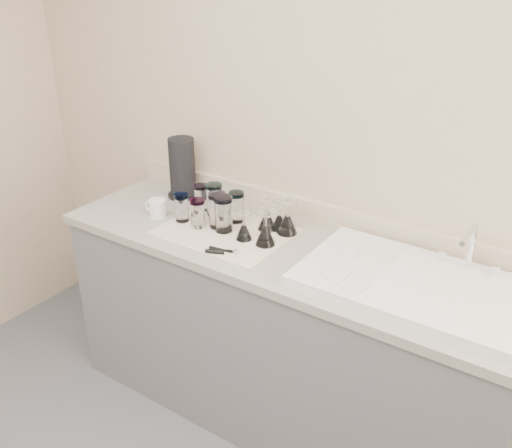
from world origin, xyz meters
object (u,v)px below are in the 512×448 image
Objects in this scene: goblet_extra at (279,221)px; white_mug at (157,208)px; goblet_back_right at (287,222)px; tumbler_magenta at (182,207)px; can_opener at (222,252)px; paper_towel_roll at (182,169)px; sink_unit at (413,283)px; goblet_front_left at (244,230)px; tumbler_cyan at (214,199)px; tumbler_purple at (236,207)px; tumbler_extra at (218,210)px; tumbler_lavender at (223,214)px; goblet_back_left at (267,219)px; tumbler_teal at (201,198)px; goblet_front_right at (265,233)px; tumbler_blue at (198,213)px.

white_mug is at bearing -161.31° from goblet_extra.
white_mug is at bearing -163.67° from goblet_back_right.
goblet_back_right is at bearing 19.18° from tumbler_magenta.
can_opener is 0.44× the size of paper_towel_roll.
sink_unit reaches higher than goblet_front_left.
tumbler_cyan is 1.06× the size of tumbler_purple.
sink_unit is at bearing 15.34° from can_opener.
can_opener is at bearing -48.66° from tumbler_extra.
tumbler_lavender is 1.28× the size of goblet_extra.
goblet_back_left is (-0.70, 0.09, 0.04)m from sink_unit.
can_opener is at bearing -65.05° from tumbler_purple.
tumbler_teal is 0.45m from can_opener.
tumbler_magenta is (-1.07, -0.05, 0.05)m from sink_unit.
goblet_front_right is at bearing -79.94° from goblet_extra.
tumbler_magenta is at bearing -160.82° from goblet_back_right.
tumbler_blue reaches higher than goblet_front_left.
tumbler_cyan reaches higher than tumbler_blue.
goblet_front_left is at bearing -102.08° from goblet_back_left.
tumbler_teal reaches higher than can_opener.
tumbler_blue is 0.28m from can_opener.
tumbler_cyan is at bearing -2.79° from tumbler_teal.
sink_unit is 0.75m from can_opener.
goblet_extra is (0.33, 0.04, -0.03)m from tumbler_cyan.
tumbler_blue is 0.09m from tumbler_extra.
tumbler_magenta is at bearing -120.91° from tumbler_cyan.
tumbler_lavender reaches higher than goblet_front_left.
tumbler_cyan is 0.27m from white_mug.
white_mug is at bearing 164.65° from can_opener.
can_opener is (-0.12, -0.31, -0.05)m from goblet_back_right.
tumbler_cyan is at bearing 34.50° from white_mug.
goblet_front_right is at bearing 58.65° from can_opener.
tumbler_teal is 0.98× the size of tumbler_magenta.
tumbler_cyan is 0.29m from goblet_back_left.
tumbler_magenta is 0.82× the size of goblet_back_right.
tumbler_lavender and tumbler_extra have the same top height.
tumbler_extra is 1.29× the size of goblet_front_left.
tumbler_lavender is at bearing -142.83° from goblet_extra.
paper_towel_roll is at bearing 152.06° from tumbler_extra.
tumbler_magenta is 0.88× the size of goblet_back_left.
tumbler_teal is at bearing 177.21° from tumbler_cyan.
goblet_extra is at bearing -6.15° from paper_towel_roll.
tumbler_magenta is 0.18m from tumbler_extra.
tumbler_blue is at bearing -150.09° from goblet_extra.
sink_unit is at bearing -10.08° from goblet_extra.
tumbler_extra is 1.10× the size of goblet_back_left.
tumbler_teal is at bearing -175.62° from goblet_extra.
paper_towel_roll is at bearing 171.80° from sink_unit.
sink_unit is 1.20m from white_mug.
tumbler_extra reaches higher than tumbler_magenta.
tumbler_cyan is 0.18m from tumbler_lavender.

